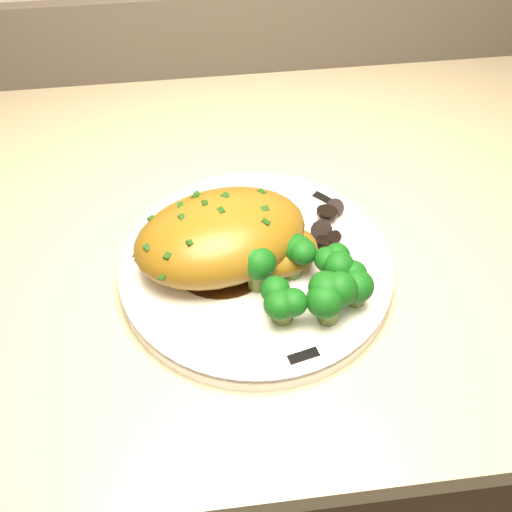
{
  "coord_description": "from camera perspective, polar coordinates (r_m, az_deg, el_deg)",
  "views": [
    {
      "loc": [
        -0.2,
        1.15,
        1.37
      ],
      "look_at": [
        -0.14,
        1.59,
        0.88
      ],
      "focal_mm": 45.0,
      "sensor_mm": 36.0,
      "label": 1
    }
  ],
  "objects": [
    {
      "name": "rim_accent_2",
      "position": [
        0.6,
        4.24,
        -8.86
      ],
      "size": [
        0.03,
        0.02,
        0.0
      ],
      "primitive_type": "cube",
      "rotation": [
        0.0,
        0.0,
        6.52
      ],
      "color": "black",
      "rests_on": "plate"
    },
    {
      "name": "mushroom_pile",
      "position": [
        0.7,
        3.54,
        2.64
      ],
      "size": [
        0.1,
        0.07,
        0.02
      ],
      "color": "black",
      "rests_on": "plate"
    },
    {
      "name": "gravy_pool",
      "position": [
        0.68,
        -3.04,
        -0.28
      ],
      "size": [
        0.11,
        0.11,
        0.0
      ],
      "primitive_type": "cylinder",
      "color": "#341A09",
      "rests_on": "plate"
    },
    {
      "name": "broccoli_florets",
      "position": [
        0.62,
        4.74,
        -2.05
      ],
      "size": [
        0.12,
        0.09,
        0.05
      ],
      "rotation": [
        0.0,
        0.0,
        0.16
      ],
      "color": "#5D7330",
      "rests_on": "plate"
    },
    {
      "name": "rim_accent_1",
      "position": [
        0.7,
        -10.19,
        0.73
      ],
      "size": [
        0.02,
        0.03,
        0.0
      ],
      "primitive_type": "cube",
      "rotation": [
        0.0,
        0.0,
        4.42
      ],
      "color": "black",
      "rests_on": "plate"
    },
    {
      "name": "plate",
      "position": [
        0.68,
        -0.0,
        -1.11
      ],
      "size": [
        0.33,
        0.33,
        0.02
      ],
      "primitive_type": "cylinder",
      "rotation": [
        0.0,
        0.0,
        -0.15
      ],
      "color": "white",
      "rests_on": "counter"
    },
    {
      "name": "rim_accent_0",
      "position": [
        0.74,
        6.13,
        5.04
      ],
      "size": [
        0.03,
        0.03,
        0.0
      ],
      "primitive_type": "cube",
      "rotation": [
        0.0,
        0.0,
        2.33
      ],
      "color": "black",
      "rests_on": "plate"
    },
    {
      "name": "chicken_breast",
      "position": [
        0.65,
        -2.56,
        1.61
      ],
      "size": [
        0.21,
        0.16,
        0.07
      ],
      "rotation": [
        0.0,
        0.0,
        0.25
      ],
      "color": "#835E16",
      "rests_on": "plate"
    },
    {
      "name": "counter",
      "position": [
        1.08,
        -1.8,
        -13.1
      ],
      "size": [
        1.97,
        0.65,
        0.97
      ],
      "color": "#4C3622",
      "rests_on": "ground"
    }
  ]
}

